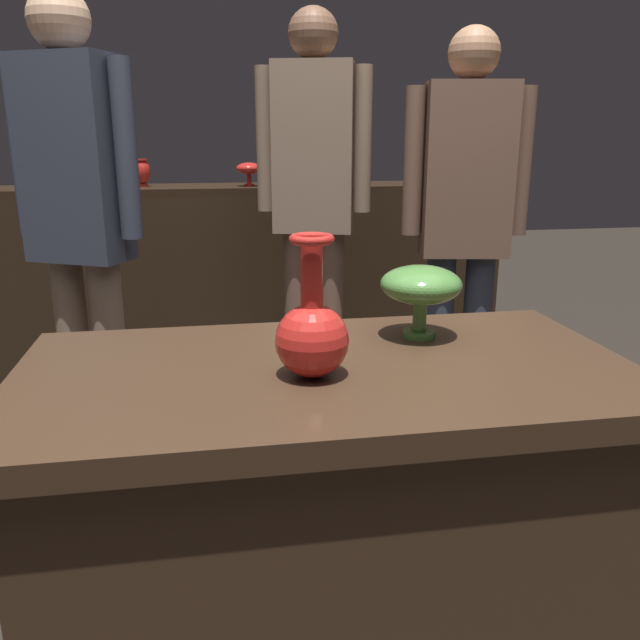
% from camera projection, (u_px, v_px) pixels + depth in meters
% --- Properties ---
extents(display_plinth, '(1.20, 0.64, 0.80)m').
position_uv_depth(display_plinth, '(327.00, 541.00, 1.37)').
color(display_plinth, '#382619').
rests_on(display_plinth, ground_plane).
extents(back_display_shelf, '(2.60, 0.40, 0.99)m').
position_uv_depth(back_display_shelf, '(251.00, 280.00, 3.43)').
color(back_display_shelf, black).
rests_on(back_display_shelf, ground_plane).
extents(vase_centerpiece, '(0.14, 0.14, 0.26)m').
position_uv_depth(vase_centerpiece, '(312.00, 332.00, 1.18)').
color(vase_centerpiece, red).
rests_on(vase_centerpiece, display_plinth).
extents(vase_tall_behind, '(0.18, 0.18, 0.16)m').
position_uv_depth(vase_tall_behind, '(421.00, 287.00, 1.41)').
color(vase_tall_behind, '#477A38').
rests_on(vase_tall_behind, display_plinth).
extents(shelf_vase_center, '(0.13, 0.13, 0.12)m').
position_uv_depth(shelf_vase_center, '(249.00, 169.00, 3.21)').
color(shelf_vase_center, red).
rests_on(shelf_vase_center, back_display_shelf).
extents(shelf_vase_far_left, '(0.12, 0.12, 0.09)m').
position_uv_depth(shelf_vase_far_left, '(34.00, 173.00, 3.17)').
color(shelf_vase_far_left, silver).
rests_on(shelf_vase_far_left, back_display_shelf).
extents(shelf_vase_left, '(0.08, 0.08, 0.13)m').
position_uv_depth(shelf_vase_left, '(142.00, 172.00, 3.19)').
color(shelf_vase_left, red).
rests_on(shelf_vase_left, back_display_shelf).
extents(shelf_vase_far_right, '(0.09, 0.09, 0.25)m').
position_uv_depth(shelf_vase_far_right, '(448.00, 161.00, 3.39)').
color(shelf_vase_far_right, '#477A38').
rests_on(shelf_vase_far_right, back_display_shelf).
extents(visitor_near_right, '(0.46, 0.24, 1.61)m').
position_uv_depth(visitor_near_right, '(464.00, 215.00, 2.44)').
color(visitor_near_right, '#333847').
rests_on(visitor_near_right, ground_plane).
extents(visitor_near_left, '(0.43, 0.31, 1.67)m').
position_uv_depth(visitor_near_left, '(78.00, 211.00, 2.15)').
color(visitor_near_left, '#846B56').
rests_on(visitor_near_left, ground_plane).
extents(visitor_center_back, '(0.46, 0.26, 1.71)m').
position_uv_depth(visitor_center_back, '(314.00, 190.00, 2.67)').
color(visitor_center_back, brown).
rests_on(visitor_center_back, ground_plane).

